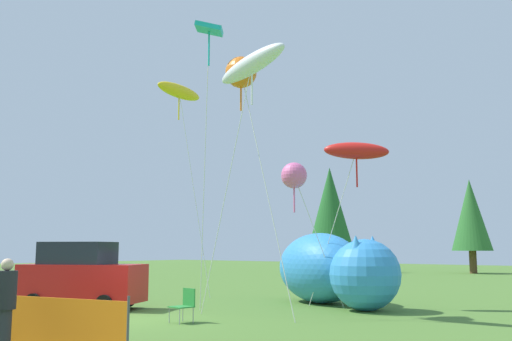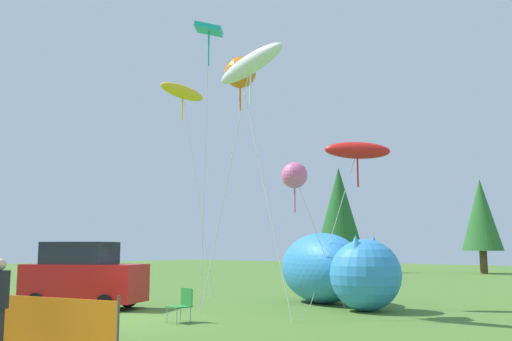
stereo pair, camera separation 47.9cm
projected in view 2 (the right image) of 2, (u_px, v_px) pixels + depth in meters
The scene contains 12 objects.
ground_plane at pixel (124, 320), 16.38m from camera, with size 120.00×120.00×0.00m, color #4C752D.
parked_car at pixel (83, 276), 19.57m from camera, with size 4.42×3.29×2.26m.
folding_chair at pixel (182, 303), 15.87m from camera, with size 0.61×0.61×0.93m.
inflatable_cat at pixel (332, 271), 20.70m from camera, with size 6.35×4.72×2.61m.
kite_teal_diamond at pixel (209, 35), 19.47m from camera, with size 1.32×1.27×9.69m.
kite_orange_flower at pixel (240, 73), 18.82m from camera, with size 3.02×1.12×8.33m.
kite_white_ghost at pixel (250, 65), 17.93m from camera, with size 3.31×1.00×8.41m.
kite_yellow_hero at pixel (183, 93), 25.56m from camera, with size 2.05×2.73×9.35m.
kite_pink_octopus at pixel (295, 176), 19.95m from camera, with size 1.62×1.78×5.04m.
kite_red_lizard at pixel (357, 151), 20.13m from camera, with size 2.90×1.79×5.86m.
horizon_tree_east at pixel (339, 207), 48.97m from camera, with size 3.77×3.77×8.99m.
horizon_tree_west at pixel (481, 215), 46.23m from camera, with size 3.21×3.21×7.67m.
Camera 2 is at (13.74, -10.40, 2.05)m, focal length 40.00 mm.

